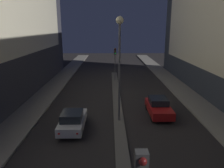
# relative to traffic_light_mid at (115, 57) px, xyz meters

# --- Properties ---
(median_strip) EXTENTS (0.87, 34.56, 0.14)m
(median_strip) POSITION_rel_traffic_light_mid_xyz_m (0.00, -11.42, -3.53)
(median_strip) COLOR #56544F
(median_strip) RESTS_ON ground
(traffic_light_mid) EXTENTS (0.32, 0.42, 4.72)m
(traffic_light_mid) POSITION_rel_traffic_light_mid_xyz_m (0.00, 0.00, 0.00)
(traffic_light_mid) COLOR #4C4C51
(traffic_light_mid) RESTS_ON median_strip
(street_lamp) EXTENTS (0.60, 0.60, 8.41)m
(street_lamp) POSITION_rel_traffic_light_mid_xyz_m (0.00, -14.25, 2.63)
(street_lamp) COLOR #4C4C51
(street_lamp) RESTS_ON median_strip
(car_left_lane) EXTENTS (1.79, 4.06, 1.56)m
(car_left_lane) POSITION_rel_traffic_light_mid_xyz_m (-3.63, -15.75, -2.83)
(car_left_lane) COLOR #B2B2B7
(car_left_lane) RESTS_ON ground
(car_right_lane) EXTENTS (1.84, 4.21, 1.57)m
(car_right_lane) POSITION_rel_traffic_light_mid_xyz_m (3.63, -12.88, -2.82)
(car_right_lane) COLOR maroon
(car_right_lane) RESTS_ON ground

